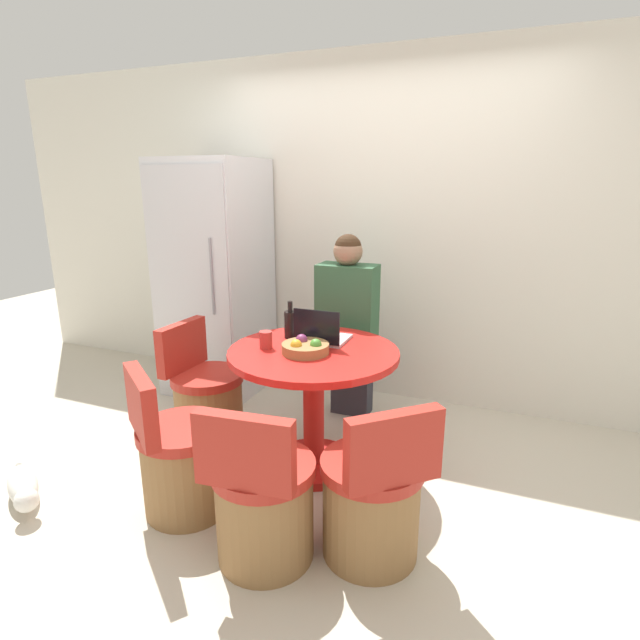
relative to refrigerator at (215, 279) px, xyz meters
The scene contains 14 objects.
ground_plane 1.87m from the refrigerator, 39.23° to the right, with size 12.00×12.00×0.00m, color beige.
wall_back 1.37m from the refrigerator, 17.80° to the left, with size 7.00×0.06×2.60m.
refrigerator is the anchor object (origin of this frame).
dining_table 1.54m from the refrigerator, 35.25° to the right, with size 0.98×0.98×0.75m.
chair_near_left_corner 1.78m from the refrigerator, 63.58° to the right, with size 0.54×0.54×0.79m.
chair_left_side 1.12m from the refrigerator, 62.25° to the right, with size 0.47×0.47×0.79m.
chair_near_right_corner 2.35m from the refrigerator, 39.46° to the right, with size 0.54×0.54×0.79m.
chair_near_camera 2.19m from the refrigerator, 51.70° to the right, with size 0.47×0.48×0.79m.
person_seated 1.21m from the refrigerator, ahead, with size 0.40×0.37×1.34m.
laptop 1.40m from the refrigerator, 30.31° to the right, with size 0.28×0.25×0.21m.
fruit_bowl 1.52m from the refrigerator, 37.83° to the right, with size 0.26×0.26×0.09m.
coffee_cup 1.34m from the refrigerator, 44.52° to the right, with size 0.07×0.07×0.10m.
bottle 1.22m from the refrigerator, 35.05° to the right, with size 0.08×0.08×0.23m.
cat 1.95m from the refrigerator, 93.62° to the right, with size 0.46×0.34×0.17m.
Camera 1 is at (1.00, -2.31, 1.67)m, focal length 28.00 mm.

